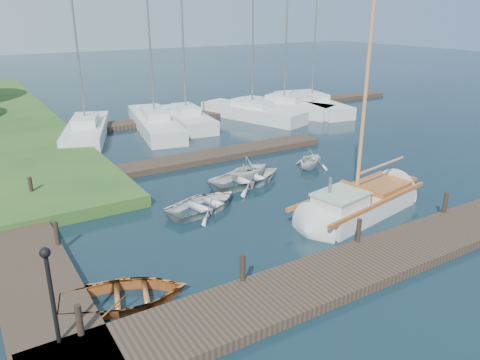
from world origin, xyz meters
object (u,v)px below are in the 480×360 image
mooring_post_2 (359,230)px  mooring_post_3 (445,203)px  tender_b (249,167)px  tender_d (311,157)px  lamp_post (50,283)px  marina_boat_0 (86,129)px  mooring_post_1 (243,268)px  mooring_post_0 (79,320)px  marina_boat_1 (155,122)px  marina_boat_5 (312,103)px  marina_boat_3 (252,111)px  mooring_post_4 (57,233)px  marina_boat_4 (284,106)px  mooring_post_5 (31,187)px  sailboat (361,204)px  dinghy (125,292)px  tender_c (247,176)px  marina_boat_2 (186,118)px  tender_a (204,202)px

mooring_post_2 → mooring_post_3: same height
tender_b → tender_d: tender_b is taller
lamp_post → marina_boat_0: (5.64, 19.30, -1.30)m
mooring_post_1 → mooring_post_3: bearing=0.0°
mooring_post_0 → tender_d: tender_d is taller
mooring_post_1 → marina_boat_0: 19.31m
marina_boat_1 → marina_boat_0: bearing=97.8°
tender_d → marina_boat_5: (9.50, 11.31, 0.00)m
marina_boat_3 → mooring_post_4: bearing=111.5°
tender_d → marina_boat_5: size_ratio=0.20×
tender_d → marina_boat_4: bearing=-57.6°
marina_boat_5 → mooring_post_3: bearing=163.4°
mooring_post_5 → tender_b: tender_b is taller
lamp_post → sailboat: size_ratio=0.25×
mooring_post_1 → marina_boat_4: 24.39m
mooring_post_2 → marina_boat_3: bearing=66.9°
mooring_post_3 → lamp_post: size_ratio=0.33×
tender_d → dinghy: bearing=91.8°
mooring_post_3 → tender_d: size_ratio=0.37×
mooring_post_5 → marina_boat_1: 12.78m
mooring_post_5 → sailboat: sailboat is taller
lamp_post → marina_boat_5: 29.87m
mooring_post_3 → marina_boat_5: marina_boat_5 is taller
tender_b → sailboat: bearing=-170.7°
sailboat → tender_c: (-2.07, 5.06, 0.04)m
tender_c → mooring_post_5: bearing=66.2°
mooring_post_4 → tender_d: (12.70, 2.46, -0.14)m
sailboat → marina_boat_5: (11.40, 16.63, 0.22)m
lamp_post → dinghy: (1.93, 1.07, -1.52)m
mooring_post_1 → tender_c: (4.72, 7.20, -0.32)m
mooring_post_3 → marina_boat_5: 20.90m
mooring_post_3 → tender_b: 8.58m
mooring_post_1 → mooring_post_3: (9.00, 0.00, 0.00)m
marina_boat_1 → marina_boat_2: marina_boat_1 is taller
mooring_post_2 → tender_a: size_ratio=0.24×
tender_b → marina_boat_2: (2.17, 11.41, -0.04)m
marina_boat_0 → mooring_post_5: bearing=173.7°
tender_a → mooring_post_2: bearing=-169.1°
dinghy → tender_d: 13.39m
marina_boat_2 → mooring_post_2: bearing=179.0°
tender_d → marina_boat_3: (3.69, 11.06, 0.02)m
dinghy → tender_a: (4.75, 4.51, -0.01)m
mooring_post_0 → dinghy: (1.43, 1.07, -0.35)m
mooring_post_5 → mooring_post_3: bearing=-37.6°
mooring_post_2 → mooring_post_3: 4.50m
mooring_post_4 → marina_boat_0: marina_boat_0 is taller
mooring_post_3 → mooring_post_1: bearing=180.0°
mooring_post_0 → marina_boat_2: size_ratio=0.08×
mooring_post_4 → tender_c: 9.00m
mooring_post_0 → marina_boat_0: 19.97m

